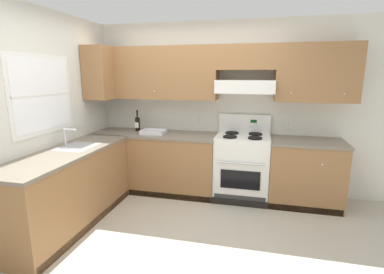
{
  "coord_description": "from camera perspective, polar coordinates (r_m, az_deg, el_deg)",
  "views": [
    {
      "loc": [
        0.93,
        -2.8,
        1.78
      ],
      "look_at": [
        0.1,
        0.7,
        1.0
      ],
      "focal_mm": 27.04,
      "sensor_mm": 36.0,
      "label": 1
    }
  ],
  "objects": [
    {
      "name": "wall_left",
      "position": [
        3.97,
        -26.32,
        4.64
      ],
      "size": [
        0.47,
        4.0,
        2.55
      ],
      "color": "silver",
      "rests_on": "ground_plane"
    },
    {
      "name": "stove",
      "position": [
        4.26,
        9.8,
        -5.72
      ],
      "size": [
        0.76,
        0.62,
        1.2
      ],
      "color": "white",
      "rests_on": "ground_plane"
    },
    {
      "name": "counter_left_run",
      "position": [
        3.78,
        -23.11,
        -9.22
      ],
      "size": [
        0.63,
        1.91,
        1.13
      ],
      "color": "olive",
      "rests_on": "ground_plane"
    },
    {
      "name": "bowl",
      "position": [
        4.37,
        -7.63,
        0.91
      ],
      "size": [
        0.36,
        0.24,
        0.06
      ],
      "color": "silver",
      "rests_on": "counter_back_run"
    },
    {
      "name": "counter_back_run",
      "position": [
        4.33,
        2.19,
        -5.65
      ],
      "size": [
        3.6,
        0.65,
        0.91
      ],
      "color": "olive",
      "rests_on": "ground_plane"
    },
    {
      "name": "wall_back",
      "position": [
        4.37,
        6.49,
        8.22
      ],
      "size": [
        4.68,
        0.57,
        2.55
      ],
      "color": "silver",
      "rests_on": "ground_plane"
    },
    {
      "name": "wine_bottle",
      "position": [
        4.61,
        -10.69,
        2.77
      ],
      "size": [
        0.07,
        0.08,
        0.33
      ],
      "color": "black",
      "rests_on": "counter_back_run"
    },
    {
      "name": "ground_plane",
      "position": [
        3.45,
        -4.53,
        -18.9
      ],
      "size": [
        7.04,
        7.04,
        0.0
      ],
      "primitive_type": "plane",
      "color": "#B2AA99"
    }
  ]
}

